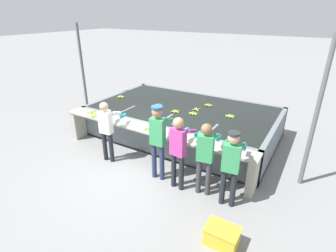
% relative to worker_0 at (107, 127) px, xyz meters
% --- Properties ---
extents(ground_plane, '(80.00, 80.00, 0.00)m').
position_rel_worker_0_xyz_m(ground_plane, '(0.89, 0.29, -0.93)').
color(ground_plane, gray).
rests_on(ground_plane, ground).
extents(wash_tank, '(5.34, 3.16, 0.89)m').
position_rel_worker_0_xyz_m(wash_tank, '(0.89, 2.31, -0.49)').
color(wash_tank, slate).
rests_on(wash_tank, ground).
extents(work_ledge, '(5.34, 0.45, 0.89)m').
position_rel_worker_0_xyz_m(work_ledge, '(0.89, 0.52, -0.28)').
color(work_ledge, '#A8A393').
rests_on(work_ledge, ground).
extents(worker_0, '(0.45, 0.72, 1.57)m').
position_rel_worker_0_xyz_m(worker_0, '(0.00, 0.00, 0.00)').
color(worker_0, '#1E2328').
rests_on(worker_0, ground).
extents(worker_1, '(0.44, 0.73, 1.74)m').
position_rel_worker_0_xyz_m(worker_1, '(1.50, 0.01, 0.14)').
color(worker_1, navy).
rests_on(worker_1, ground).
extents(worker_2, '(0.45, 0.73, 1.64)m').
position_rel_worker_0_xyz_m(worker_2, '(2.06, -0.08, 0.05)').
color(worker_2, '#1E2328').
rests_on(worker_2, ground).
extents(worker_3, '(0.48, 0.74, 1.59)m').
position_rel_worker_0_xyz_m(worker_3, '(2.60, 0.03, 0.01)').
color(worker_3, '#38383D').
rests_on(worker_3, ground).
extents(worker_4, '(0.47, 0.73, 1.58)m').
position_rel_worker_0_xyz_m(worker_4, '(3.15, -0.04, 0.02)').
color(worker_4, '#1E2328').
rests_on(worker_4, ground).
extents(banana_bunch_floating_0, '(0.28, 0.28, 0.08)m').
position_rel_worker_0_xyz_m(banana_bunch_floating_0, '(1.46, 2.85, -0.03)').
color(banana_bunch_floating_0, '#7FAD33').
rests_on(banana_bunch_floating_0, wash_tank).
extents(banana_bunch_floating_1, '(0.28, 0.28, 0.08)m').
position_rel_worker_0_xyz_m(banana_bunch_floating_1, '(1.38, 1.97, -0.03)').
color(banana_bunch_floating_1, '#93BC3D').
rests_on(banana_bunch_floating_1, wash_tank).
extents(banana_bunch_floating_2, '(0.28, 0.28, 0.08)m').
position_rel_worker_0_xyz_m(banana_bunch_floating_2, '(0.18, 2.07, -0.03)').
color(banana_bunch_floating_2, '#93BC3D').
rests_on(banana_bunch_floating_2, wash_tank).
extents(banana_bunch_floating_3, '(0.28, 0.28, 0.08)m').
position_rel_worker_0_xyz_m(banana_bunch_floating_3, '(0.87, 1.86, -0.03)').
color(banana_bunch_floating_3, '#93BC3D').
rests_on(banana_bunch_floating_3, wash_tank).
extents(banana_bunch_floating_4, '(0.28, 0.28, 0.08)m').
position_rel_worker_0_xyz_m(banana_bunch_floating_4, '(2.32, 2.32, -0.03)').
color(banana_bunch_floating_4, '#9EC642').
rests_on(banana_bunch_floating_4, wash_tank).
extents(banana_bunch_floating_5, '(0.23, 0.23, 0.08)m').
position_rel_worker_0_xyz_m(banana_bunch_floating_5, '(1.31, 2.32, -0.03)').
color(banana_bunch_floating_5, '#93BC3D').
rests_on(banana_bunch_floating_5, wash_tank).
extents(banana_bunch_floating_6, '(0.27, 0.28, 0.08)m').
position_rel_worker_0_xyz_m(banana_bunch_floating_6, '(-1.37, 2.12, -0.03)').
color(banana_bunch_floating_6, '#93BC3D').
rests_on(banana_bunch_floating_6, wash_tank).
extents(banana_bunch_ledge_0, '(0.28, 0.26, 0.08)m').
position_rel_worker_0_xyz_m(banana_bunch_ledge_0, '(-1.12, 0.56, -0.03)').
color(banana_bunch_ledge_0, '#93BC3D').
rests_on(banana_bunch_ledge_0, work_ledge).
extents(banana_bunch_ledge_1, '(0.28, 0.28, 0.08)m').
position_rel_worker_0_xyz_m(banana_bunch_ledge_1, '(-0.82, 0.41, -0.03)').
color(banana_bunch_ledge_1, '#93BC3D').
rests_on(banana_bunch_ledge_1, work_ledge).
extents(banana_bunch_ledge_2, '(0.23, 0.23, 0.08)m').
position_rel_worker_0_xyz_m(banana_bunch_ledge_2, '(0.90, 0.44, -0.03)').
color(banana_bunch_ledge_2, '#75A333').
rests_on(banana_bunch_ledge_2, work_ledge).
extents(knife_0, '(0.24, 0.30, 0.02)m').
position_rel_worker_0_xyz_m(knife_0, '(2.86, 0.56, -0.04)').
color(knife_0, silver).
rests_on(knife_0, work_ledge).
extents(knife_1, '(0.28, 0.25, 0.02)m').
position_rel_worker_0_xyz_m(knife_1, '(2.28, 0.40, -0.04)').
color(knife_1, silver).
rests_on(knife_1, work_ledge).
extents(crate, '(0.55, 0.39, 0.32)m').
position_rel_worker_0_xyz_m(crate, '(3.41, -1.05, -0.77)').
color(crate, gold).
rests_on(crate, ground).
extents(support_post_left, '(0.09, 0.09, 3.20)m').
position_rel_worker_0_xyz_m(support_post_left, '(-2.59, 1.70, 0.67)').
color(support_post_left, slate).
rests_on(support_post_left, ground).
extents(support_post_right, '(0.09, 0.09, 3.20)m').
position_rel_worker_0_xyz_m(support_post_right, '(4.32, 1.45, 0.67)').
color(support_post_right, slate).
rests_on(support_post_right, ground).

